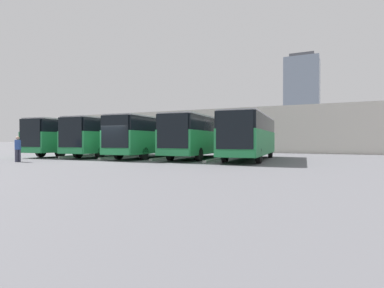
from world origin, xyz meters
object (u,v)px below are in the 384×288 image
(bus_1, at_px, (200,136))
(bus_4, at_px, (78,136))
(bus_0, at_px, (250,135))
(bus_2, at_px, (152,136))
(pedestrian, at_px, (18,148))
(bus_3, at_px, (113,136))

(bus_1, height_order, bus_4, same)
(bus_0, relative_size, bus_2, 1.00)
(pedestrian, bearing_deg, bus_4, 16.46)
(pedestrian, bearing_deg, bus_0, -61.52)
(bus_2, distance_m, bus_3, 4.23)
(bus_4, bearing_deg, bus_3, 178.13)
(bus_1, height_order, bus_2, same)
(pedestrian, bearing_deg, bus_1, -50.78)
(bus_0, distance_m, bus_1, 4.24)
(bus_1, distance_m, bus_4, 12.72)
(bus_0, xyz_separation_m, pedestrian, (13.77, 8.88, -0.93))
(pedestrian, bearing_deg, bus_2, -36.34)
(bus_2, bearing_deg, bus_3, -4.55)
(bus_4, bearing_deg, pedestrian, 106.25)
(bus_0, bearing_deg, bus_2, -1.95)
(bus_1, bearing_deg, bus_2, 3.19)
(bus_3, relative_size, bus_4, 1.00)
(bus_1, bearing_deg, bus_4, -1.07)
(bus_2, height_order, bus_4, same)
(bus_4, distance_m, pedestrian, 8.93)
(bus_0, bearing_deg, bus_4, -2.58)
(bus_1, xyz_separation_m, bus_2, (4.23, 0.58, 0.00))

